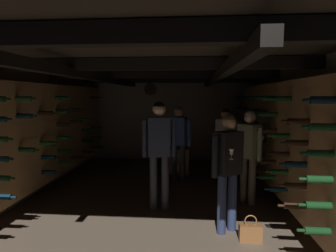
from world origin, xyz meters
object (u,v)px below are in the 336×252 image
wine_crate_stack (178,160)px  display_bottle (182,143)px  person_guest_near_right (228,162)px  person_host_center (159,144)px  person_guest_rear_center (178,137)px  person_guest_far_right (225,138)px  handbag (250,232)px  person_guest_mid_right (249,148)px

wine_crate_stack → display_bottle: bearing=-35.2°
display_bottle → person_guest_near_right: person_guest_near_right is taller
person_host_center → person_guest_rear_center: bearing=80.9°
person_host_center → person_guest_rear_center: (0.24, 1.49, -0.09)m
person_guest_far_right → person_host_center: bearing=-127.2°
display_bottle → person_guest_far_right: bearing=-27.2°
person_guest_far_right → handbag: (0.03, -2.58, -0.81)m
display_bottle → person_guest_near_right: 2.91m
handbag → person_guest_mid_right: bearing=80.5°
wine_crate_stack → person_guest_near_right: size_ratio=0.38×
person_host_center → person_guest_far_right: (1.23, 1.63, -0.13)m
person_host_center → person_guest_near_right: size_ratio=1.09×
person_guest_mid_right → handbag: (-0.22, -1.33, -0.83)m
person_host_center → handbag: (1.26, -0.95, -0.95)m
wine_crate_stack → person_guest_near_right: 3.06m
wine_crate_stack → person_host_center: person_host_center is taller
display_bottle → handbag: bearing=-72.4°
display_bottle → person_host_center: 2.16m
handbag → person_host_center: bearing=143.0°
person_host_center → person_guest_mid_right: size_ratio=1.10×
person_host_center → person_guest_far_right: 2.05m
display_bottle → person_host_center: person_host_center is taller
wine_crate_stack → person_guest_far_right: size_ratio=0.38×
wine_crate_stack → person_guest_far_right: (1.03, -0.55, 0.63)m
handbag → person_guest_far_right: bearing=90.7°
person_guest_near_right → person_host_center: bearing=144.6°
person_guest_mid_right → person_guest_far_right: bearing=101.4°
person_guest_near_right → person_guest_far_right: person_guest_near_right is taller
wine_crate_stack → handbag: wine_crate_stack is taller
person_guest_mid_right → person_guest_far_right: (-0.25, 1.25, -0.02)m
person_guest_rear_center → wine_crate_stack: bearing=93.4°
person_guest_mid_right → person_guest_near_right: person_guest_near_right is taller
person_host_center → person_guest_mid_right: 1.54m
person_host_center → person_guest_mid_right: (1.48, 0.38, -0.11)m
display_bottle → person_guest_rear_center: person_guest_rear_center is taller
wine_crate_stack → person_guest_near_right: person_guest_near_right is taller
display_bottle → person_guest_mid_right: bearing=-55.4°
person_guest_near_right → person_guest_rear_center: 2.32m
person_host_center → person_guest_far_right: person_host_center is taller
display_bottle → person_guest_near_right: size_ratio=0.22×
person_guest_rear_center → handbag: person_guest_rear_center is taller
person_guest_far_right → handbag: size_ratio=4.48×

